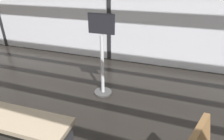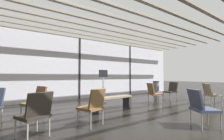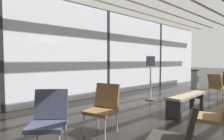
{
  "view_description": "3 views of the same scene",
  "coord_description": "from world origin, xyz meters",
  "px_view_note": "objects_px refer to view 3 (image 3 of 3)",
  "views": [
    {
      "loc": [
        1.56,
        0.86,
        1.91
      ],
      "look_at": [
        0.87,
        2.85,
        0.87
      ],
      "focal_mm": 29.83,
      "sensor_mm": 36.0,
      "label": 1
    },
    {
      "loc": [
        -3.18,
        -2.21,
        1.16
      ],
      "look_at": [
        0.89,
        3.51,
        1.45
      ],
      "focal_mm": 24.44,
      "sensor_mm": 36.0,
      "label": 2
    },
    {
      "loc": [
        -4.49,
        0.04,
        1.3
      ],
      "look_at": [
        1.28,
        6.37,
        0.85
      ],
      "focal_mm": 29.06,
      "sensor_mm": 36.0,
      "label": 3
    }
  ],
  "objects_px": {
    "lounge_chair_3": "(49,117)",
    "lounge_chair_7": "(216,113)",
    "lounge_chair_4": "(218,85)",
    "lounge_chair_2": "(179,136)",
    "lounge_chair_6": "(103,105)",
    "parked_airplane": "(58,47)",
    "waiting_bench": "(186,98)",
    "trash_bin": "(195,78)",
    "info_sign": "(151,79)"
  },
  "relations": [
    {
      "from": "waiting_bench",
      "to": "info_sign",
      "type": "relative_size",
      "value": 1.05
    },
    {
      "from": "lounge_chair_2",
      "to": "info_sign",
      "type": "distance_m",
      "value": 4.08
    },
    {
      "from": "parked_airplane",
      "to": "lounge_chair_4",
      "type": "height_order",
      "value": "parked_airplane"
    },
    {
      "from": "lounge_chair_4",
      "to": "lounge_chair_2",
      "type": "bearing_deg",
      "value": 123.58
    },
    {
      "from": "lounge_chair_4",
      "to": "lounge_chair_3",
      "type": "bearing_deg",
      "value": 105.46
    },
    {
      "from": "waiting_bench",
      "to": "lounge_chair_6",
      "type": "bearing_deg",
      "value": -12.92
    },
    {
      "from": "lounge_chair_4",
      "to": "lounge_chair_7",
      "type": "bearing_deg",
      "value": 127.55
    },
    {
      "from": "parked_airplane",
      "to": "trash_bin",
      "type": "distance_m",
      "value": 7.95
    },
    {
      "from": "lounge_chair_2",
      "to": "info_sign",
      "type": "height_order",
      "value": "info_sign"
    },
    {
      "from": "waiting_bench",
      "to": "trash_bin",
      "type": "height_order",
      "value": "trash_bin"
    },
    {
      "from": "lounge_chair_3",
      "to": "lounge_chair_7",
      "type": "relative_size",
      "value": 1.0
    },
    {
      "from": "lounge_chair_2",
      "to": "lounge_chair_7",
      "type": "relative_size",
      "value": 1.0
    },
    {
      "from": "lounge_chair_2",
      "to": "trash_bin",
      "type": "height_order",
      "value": "lounge_chair_2"
    },
    {
      "from": "lounge_chair_2",
      "to": "info_sign",
      "type": "xyz_separation_m",
      "value": [
        3.13,
        2.61,
        0.18
      ]
    },
    {
      "from": "info_sign",
      "to": "lounge_chair_7",
      "type": "bearing_deg",
      "value": -126.4
    },
    {
      "from": "lounge_chair_2",
      "to": "lounge_chair_3",
      "type": "bearing_deg",
      "value": -85.7
    },
    {
      "from": "parked_airplane",
      "to": "lounge_chair_4",
      "type": "bearing_deg",
      "value": -80.51
    },
    {
      "from": "lounge_chair_3",
      "to": "lounge_chair_6",
      "type": "bearing_deg",
      "value": 38.97
    },
    {
      "from": "parked_airplane",
      "to": "lounge_chair_7",
      "type": "relative_size",
      "value": 13.97
    },
    {
      "from": "trash_bin",
      "to": "lounge_chair_7",
      "type": "bearing_deg",
      "value": -154.29
    },
    {
      "from": "lounge_chair_4",
      "to": "waiting_bench",
      "type": "bearing_deg",
      "value": 109.54
    },
    {
      "from": "waiting_bench",
      "to": "lounge_chair_3",
      "type": "bearing_deg",
      "value": -9.7
    },
    {
      "from": "info_sign",
      "to": "lounge_chair_6",
      "type": "bearing_deg",
      "value": -160.08
    },
    {
      "from": "lounge_chair_3",
      "to": "lounge_chair_6",
      "type": "height_order",
      "value": "same"
    },
    {
      "from": "parked_airplane",
      "to": "lounge_chair_4",
      "type": "xyz_separation_m",
      "value": [
        1.42,
        -8.52,
        -1.64
      ]
    },
    {
      "from": "lounge_chair_6",
      "to": "lounge_chair_7",
      "type": "relative_size",
      "value": 1.0
    },
    {
      "from": "lounge_chair_4",
      "to": "trash_bin",
      "type": "bearing_deg",
      "value": -33.13
    },
    {
      "from": "lounge_chair_7",
      "to": "waiting_bench",
      "type": "bearing_deg",
      "value": -159.57
    },
    {
      "from": "trash_bin",
      "to": "lounge_chair_3",
      "type": "bearing_deg",
      "value": -170.83
    },
    {
      "from": "parked_airplane",
      "to": "lounge_chair_3",
      "type": "height_order",
      "value": "parked_airplane"
    },
    {
      "from": "lounge_chair_3",
      "to": "info_sign",
      "type": "distance_m",
      "value": 4.03
    },
    {
      "from": "lounge_chair_6",
      "to": "trash_bin",
      "type": "distance_m",
      "value": 6.9
    },
    {
      "from": "lounge_chair_4",
      "to": "waiting_bench",
      "type": "xyz_separation_m",
      "value": [
        -2.13,
        0.03,
        -0.13
      ]
    },
    {
      "from": "parked_airplane",
      "to": "lounge_chair_7",
      "type": "distance_m",
      "value": 9.93
    },
    {
      "from": "lounge_chair_4",
      "to": "info_sign",
      "type": "distance_m",
      "value": 2.18
    },
    {
      "from": "waiting_bench",
      "to": "lounge_chair_2",
      "type": "bearing_deg",
      "value": 21.65
    },
    {
      "from": "trash_bin",
      "to": "info_sign",
      "type": "relative_size",
      "value": 0.6
    },
    {
      "from": "lounge_chair_3",
      "to": "lounge_chair_7",
      "type": "height_order",
      "value": "same"
    },
    {
      "from": "waiting_bench",
      "to": "trash_bin",
      "type": "xyz_separation_m",
      "value": [
        4.48,
        1.7,
        0.07
      ]
    },
    {
      "from": "waiting_bench",
      "to": "trash_bin",
      "type": "relative_size",
      "value": 1.76
    },
    {
      "from": "lounge_chair_3",
      "to": "parked_airplane",
      "type": "bearing_deg",
      "value": 102.56
    },
    {
      "from": "lounge_chair_2",
      "to": "waiting_bench",
      "type": "relative_size",
      "value": 0.58
    },
    {
      "from": "trash_bin",
      "to": "waiting_bench",
      "type": "bearing_deg",
      "value": -159.21
    },
    {
      "from": "lounge_chair_7",
      "to": "lounge_chair_6",
      "type": "bearing_deg",
      "value": -76.62
    },
    {
      "from": "lounge_chair_3",
      "to": "lounge_chair_4",
      "type": "relative_size",
      "value": 1.0
    },
    {
      "from": "lounge_chair_2",
      "to": "parked_airplane",
      "type": "bearing_deg",
      "value": -130.28
    },
    {
      "from": "lounge_chair_6",
      "to": "lounge_chair_7",
      "type": "xyz_separation_m",
      "value": [
        0.98,
        -1.54,
        0.0
      ]
    },
    {
      "from": "parked_airplane",
      "to": "waiting_bench",
      "type": "bearing_deg",
      "value": -94.72
    },
    {
      "from": "lounge_chair_6",
      "to": "waiting_bench",
      "type": "bearing_deg",
      "value": 60.61
    },
    {
      "from": "lounge_chair_4",
      "to": "lounge_chair_7",
      "type": "xyz_separation_m",
      "value": [
        -3.45,
        -1.06,
        0.0
      ]
    }
  ]
}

